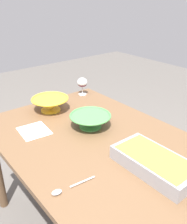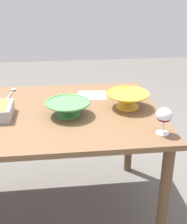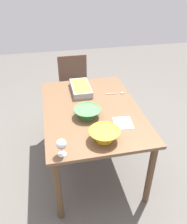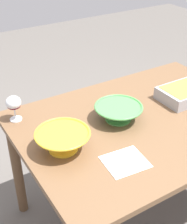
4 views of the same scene
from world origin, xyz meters
The scene contains 9 objects.
ground_plane centered at (0.00, 0.00, 0.00)m, with size 8.00×8.00×0.00m, color #5B5651.
dining_table centered at (0.00, 0.00, 0.63)m, with size 1.33×0.93×0.73m.
chair centered at (1.02, 0.04, 0.48)m, with size 0.41×0.42×0.87m.
wine_glass centered at (-0.59, 0.34, 0.82)m, with size 0.08×0.08×0.14m.
casserole_dish centered at (0.37, 0.04, 0.77)m, with size 0.39×0.20×0.07m.
mixing_bowl centered at (-0.13, 0.06, 0.77)m, with size 0.25×0.25×0.08m.
small_bowl centered at (-0.49, -0.01, 0.78)m, with size 0.25×0.25×0.09m.
serving_spoon centered at (0.23, -0.36, 0.73)m, with size 0.04×0.21×0.01m.
napkin centered at (-0.30, -0.23, 0.73)m, with size 0.18×0.16×0.00m, color white.
Camera 3 is at (-1.87, 0.37, 1.93)m, focal length 36.91 mm.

